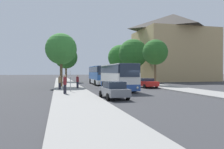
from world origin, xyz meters
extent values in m
plane|color=#38383A|center=(0.00, 0.00, 0.00)|extent=(300.00, 300.00, 0.00)
cube|color=gray|center=(-7.00, 0.00, 0.07)|extent=(4.00, 120.00, 0.15)
cube|color=gray|center=(7.00, 0.00, 0.07)|extent=(4.00, 120.00, 0.15)
cube|color=tan|center=(20.96, 28.80, 6.51)|extent=(18.05, 14.79, 13.03)
pyramid|color=#423D38|center=(20.96, 28.80, 15.25)|extent=(18.05, 14.79, 4.44)
cube|color=#2D519E|center=(-1.09, 4.12, 0.62)|extent=(2.53, 10.04, 0.70)
cube|color=silver|center=(-1.09, 4.12, 1.58)|extent=(2.53, 10.04, 1.22)
cube|color=#232D3D|center=(-1.09, 4.12, 2.67)|extent=(2.55, 9.84, 0.95)
cube|color=silver|center=(-1.09, 4.12, 3.20)|extent=(2.48, 9.84, 0.12)
cube|color=#232D3D|center=(-1.13, -0.92, 2.52)|extent=(2.20, 0.08, 1.45)
sphere|color=#F4EAC1|center=(-1.99, -0.93, 0.66)|extent=(0.24, 0.24, 0.24)
sphere|color=#F4EAC1|center=(-0.28, -0.94, 0.66)|extent=(0.24, 0.24, 0.24)
cylinder|color=black|center=(-2.34, 1.13, 0.50)|extent=(0.31, 1.00, 1.00)
cylinder|color=black|center=(0.10, 1.11, 0.50)|extent=(0.31, 1.00, 1.00)
cylinder|color=black|center=(-2.29, 7.14, 0.50)|extent=(0.31, 1.00, 1.00)
cylinder|color=black|center=(0.15, 7.12, 0.50)|extent=(0.31, 1.00, 1.00)
cube|color=silver|center=(-1.04, 16.76, 0.62)|extent=(2.68, 10.64, 0.70)
cube|color=#285BA8|center=(-1.04, 16.76, 1.62)|extent=(2.68, 10.64, 1.29)
cube|color=#232D3D|center=(-1.04, 16.76, 2.74)|extent=(2.70, 10.43, 0.95)
cube|color=#285BA8|center=(-1.04, 16.76, 3.28)|extent=(2.62, 10.43, 0.12)
cube|color=#232D3D|center=(-1.12, 11.43, 2.59)|extent=(2.27, 0.09, 1.45)
sphere|color=#F4EAC1|center=(-2.00, 11.42, 0.66)|extent=(0.24, 0.24, 0.24)
sphere|color=#F4EAC1|center=(-0.24, 11.39, 0.66)|extent=(0.24, 0.24, 0.24)
cylinder|color=black|center=(-2.35, 13.59, 0.50)|extent=(0.31, 1.00, 1.00)
cylinder|color=black|center=(0.17, 13.56, 0.50)|extent=(0.31, 1.00, 1.00)
cylinder|color=black|center=(-2.26, 19.96, 0.50)|extent=(0.31, 1.00, 1.00)
cylinder|color=black|center=(0.26, 19.92, 0.50)|extent=(0.31, 1.00, 1.00)
cube|color=slate|center=(-3.78, -4.30, 0.63)|extent=(1.87, 4.22, 0.63)
cube|color=#232D3D|center=(-3.78, -4.47, 1.22)|extent=(1.59, 2.22, 0.56)
cylinder|color=black|center=(-4.69, -3.04, 0.31)|extent=(0.22, 0.63, 0.62)
cylinder|color=black|center=(-2.97, -2.98, 0.31)|extent=(0.22, 0.63, 0.62)
cylinder|color=black|center=(-4.60, -5.62, 0.31)|extent=(0.22, 0.63, 0.62)
cylinder|color=black|center=(-2.88, -5.56, 0.31)|extent=(0.22, 0.63, 0.62)
cube|color=red|center=(4.10, 7.01, 0.64)|extent=(2.10, 4.47, 0.66)
cube|color=#232D3D|center=(4.09, 7.18, 1.19)|extent=(1.76, 2.37, 0.42)
cylinder|color=black|center=(5.11, 5.71, 0.31)|extent=(0.24, 0.63, 0.62)
cylinder|color=black|center=(3.26, 5.60, 0.31)|extent=(0.24, 0.63, 0.62)
cylinder|color=black|center=(4.95, 8.42, 0.31)|extent=(0.24, 0.63, 0.62)
cylinder|color=black|center=(3.10, 8.31, 0.31)|extent=(0.24, 0.63, 0.62)
cylinder|color=gray|center=(-7.15, 2.05, 1.26)|extent=(0.08, 0.08, 2.22)
cube|color=silver|center=(-7.15, 2.05, 2.02)|extent=(0.03, 0.45, 0.60)
cylinder|color=#23232D|center=(-8.28, 5.21, 0.56)|extent=(0.30, 0.30, 0.81)
cylinder|color=olive|center=(-8.28, 5.21, 1.30)|extent=(0.36, 0.36, 0.68)
sphere|color=tan|center=(-8.28, 5.21, 1.75)|extent=(0.22, 0.22, 0.22)
cylinder|color=#23232D|center=(-7.83, -0.45, 0.60)|extent=(0.30, 0.30, 0.90)
cylinder|color=maroon|center=(-7.83, -0.45, 1.43)|extent=(0.36, 0.36, 0.75)
sphere|color=tan|center=(-7.83, -0.45, 1.93)|extent=(0.24, 0.24, 0.24)
cylinder|color=#23232D|center=(-5.93, 6.74, 0.57)|extent=(0.30, 0.30, 0.84)
cylinder|color=maroon|center=(-5.93, 6.74, 1.33)|extent=(0.36, 0.36, 0.70)
sphere|color=tan|center=(-5.93, 6.74, 1.80)|extent=(0.23, 0.23, 0.23)
cylinder|color=brown|center=(-6.66, 27.38, 1.93)|extent=(0.40, 0.40, 3.55)
sphere|color=#286023|center=(-6.66, 27.38, 5.64)|extent=(5.15, 5.15, 5.15)
cylinder|color=brown|center=(-8.00, 10.78, 2.09)|extent=(0.40, 0.40, 3.87)
sphere|color=#387F33|center=(-8.00, 10.78, 5.78)|extent=(4.67, 4.67, 4.67)
cylinder|color=brown|center=(7.38, 10.98, 2.10)|extent=(0.40, 0.40, 3.90)
sphere|color=#286023|center=(7.38, 10.98, 5.64)|extent=(4.25, 4.25, 4.25)
cylinder|color=#47331E|center=(8.05, 23.85, 2.08)|extent=(0.40, 0.40, 3.86)
sphere|color=#286023|center=(8.05, 23.85, 6.45)|extent=(6.53, 6.53, 6.53)
cylinder|color=#47331E|center=(7.41, 31.81, 1.90)|extent=(0.40, 0.40, 3.50)
sphere|color=#2D7028|center=(7.41, 31.81, 6.10)|extent=(6.52, 6.52, 6.52)
camera|label=1|loc=(-8.57, -22.77, 2.36)|focal=35.00mm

